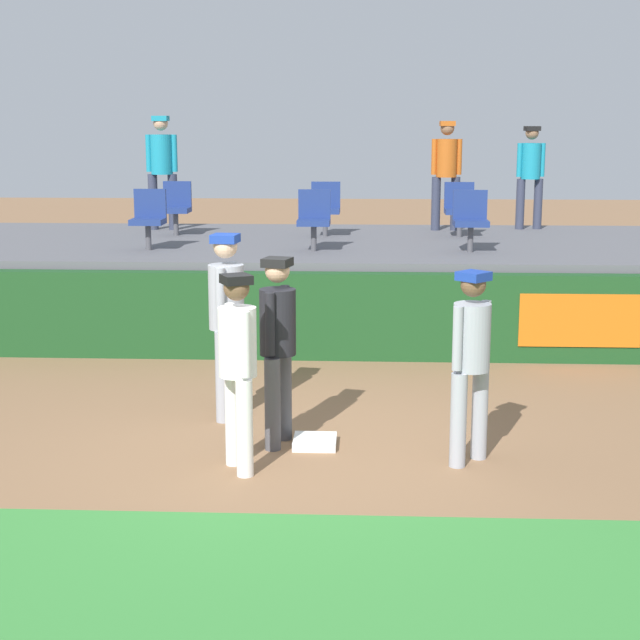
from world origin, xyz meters
TOP-DOWN VIEW (x-y plane):
  - ground_plane at (0.00, 0.00)m, footprint 60.00×60.00m
  - grass_foreground_strip at (0.00, -2.84)m, footprint 18.00×2.80m
  - first_base at (0.26, 0.19)m, footprint 0.40×0.40m
  - player_fielder_home at (-0.36, -0.47)m, footprint 0.44×0.56m
  - player_runner_visitor at (-0.68, 1.08)m, footprint 0.40×0.52m
  - player_coach_visitor at (1.64, -0.18)m, footprint 0.46×0.46m
  - player_umpire at (-0.08, 0.23)m, footprint 0.41×0.48m
  - field_wall at (0.02, 3.61)m, footprint 18.00×0.26m
  - bleacher_platform at (0.00, 6.18)m, footprint 18.00×4.80m
  - seat_front_left at (-2.33, 5.05)m, footprint 0.45×0.44m
  - seat_front_right at (2.15, 5.05)m, footprint 0.47×0.44m
  - seat_front_center at (-0.01, 5.05)m, footprint 0.45×0.44m
  - seat_back_left at (-2.29, 6.85)m, footprint 0.44×0.44m
  - seat_back_right at (2.17, 6.85)m, footprint 0.46×0.44m
  - seat_back_center at (0.07, 6.85)m, footprint 0.46×0.44m
  - spectator_hooded at (2.02, 7.75)m, footprint 0.50×0.35m
  - spectator_capped at (3.43, 7.99)m, footprint 0.47×0.36m
  - spectator_casual at (-2.66, 7.62)m, footprint 0.52×0.36m

SIDE VIEW (x-z plane):
  - ground_plane at x=0.00m, z-range 0.00..0.00m
  - grass_foreground_strip at x=0.00m, z-range 0.00..0.01m
  - first_base at x=0.26m, z-range 0.00..0.08m
  - field_wall at x=0.02m, z-range 0.00..1.11m
  - bleacher_platform at x=0.00m, z-range 0.00..1.21m
  - player_fielder_home at x=-0.36m, z-range 0.13..1.85m
  - player_coach_visitor at x=1.64m, z-range 0.14..1.85m
  - player_umpire at x=-0.08m, z-range 0.14..1.91m
  - player_runner_visitor at x=-0.68m, z-range 0.15..2.03m
  - seat_back_left at x=-2.29m, z-range 1.26..2.10m
  - seat_front_center at x=-0.01m, z-range 1.26..2.10m
  - seat_front_left at x=-2.33m, z-range 1.26..2.10m
  - seat_back_center at x=0.07m, z-range 1.26..2.10m
  - seat_back_right at x=2.17m, z-range 1.26..2.10m
  - seat_front_right at x=2.15m, z-range 1.26..2.10m
  - spectator_capped at x=3.43m, z-range 1.34..3.04m
  - spectator_hooded at x=2.02m, z-range 1.35..3.13m
  - spectator_casual at x=-2.66m, z-range 1.36..3.22m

